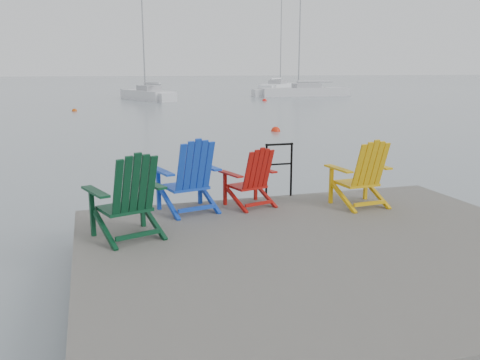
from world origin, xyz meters
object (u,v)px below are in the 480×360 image
object	(u,v)px
chair_green	(128,196)
chair_red	(251,177)
handrail	(279,165)
sailboat_near	(147,96)
buoy_c	(265,101)
buoy_a	(276,131)
buoy_b	(75,111)
sailboat_mid	(279,87)
chair_blue	(189,175)
buoy_d	(167,99)
chair_yellow	(362,173)
sailboat_far	(303,92)

from	to	relation	value
chair_green	chair_red	xyz separation A→B (m)	(1.93, 1.00, -0.09)
chair_green	handrail	bearing A→B (deg)	11.09
sailboat_near	chair_red	bearing A→B (deg)	-112.01
buoy_c	buoy_a	bearing A→B (deg)	-108.13
sailboat_near	buoy_b	size ratio (longest dim) A/B	31.19
sailboat_mid	chair_green	bearing A→B (deg)	-73.25
chair_red	sailboat_near	size ratio (longest dim) A/B	0.09
chair_blue	buoy_b	xyz separation A→B (m)	(-2.15, 26.62, -1.05)
buoy_d	chair_red	bearing A→B (deg)	-96.68
sailboat_near	chair_blue	bearing A→B (deg)	-113.48
buoy_b	buoy_a	bearing A→B (deg)	-58.26
buoy_a	buoy_b	bearing A→B (deg)	121.74
chair_blue	chair_yellow	distance (m)	2.64
sailboat_mid	buoy_a	xyz separation A→B (m)	(-16.01, -41.34, -0.35)
buoy_b	buoy_c	world-z (taller)	buoy_c
buoy_a	handrail	bearing A→B (deg)	-110.44
chair_blue	handrail	bearing A→B (deg)	3.51
buoy_a	buoy_b	world-z (taller)	buoy_a
chair_blue	buoy_c	size ratio (longest dim) A/B	2.87
chair_blue	sailboat_far	size ratio (longest dim) A/B	0.09
sailboat_near	buoy_b	bearing A→B (deg)	-135.67
chair_blue	chair_red	distance (m)	0.98
chair_yellow	buoy_a	distance (m)	13.99
sailboat_near	buoy_c	distance (m)	10.24
buoy_c	buoy_b	bearing A→B (deg)	-156.43
chair_red	chair_yellow	distance (m)	1.70
handrail	buoy_d	size ratio (longest dim) A/B	2.36
handrail	chair_yellow	distance (m)	1.38
chair_blue	buoy_c	world-z (taller)	chair_blue
sailboat_near	sailboat_mid	world-z (taller)	sailboat_mid
chair_yellow	buoy_c	xyz separation A→B (m)	(10.27, 33.62, -1.03)
sailboat_mid	buoy_c	distance (m)	23.18
sailboat_near	sailboat_mid	size ratio (longest dim) A/B	0.84
buoy_d	chair_blue	bearing A→B (deg)	-98.12
chair_yellow	sailboat_far	bearing A→B (deg)	62.38
sailboat_far	buoy_d	world-z (taller)	sailboat_far
sailboat_far	chair_red	bearing A→B (deg)	156.36
chair_red	chair_green	bearing A→B (deg)	-169.03
sailboat_mid	sailboat_far	bearing A→B (deg)	-62.51
handrail	chair_red	world-z (taller)	chair_red
chair_yellow	buoy_c	size ratio (longest dim) A/B	2.73
buoy_a	chair_green	bearing A→B (deg)	-117.33
chair_green	buoy_c	world-z (taller)	chair_green
sailboat_near	buoy_c	bearing A→B (deg)	-44.26
buoy_b	buoy_d	xyz separation A→B (m)	(7.58, 11.43, 0.00)
sailboat_far	buoy_b	bearing A→B (deg)	122.47
handrail	chair_green	xyz separation A→B (m)	(-2.56, -1.47, 0.01)
chair_green	buoy_b	size ratio (longest dim) A/B	3.29
sailboat_far	buoy_a	distance (m)	29.59
buoy_b	buoy_d	bearing A→B (deg)	56.45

